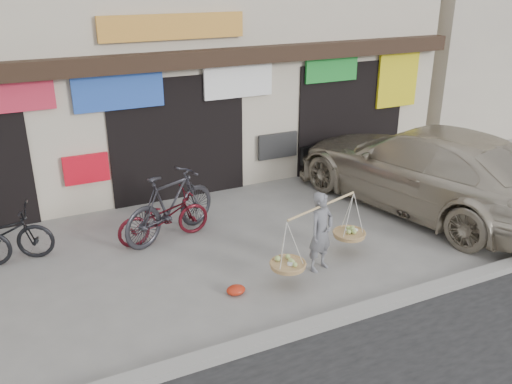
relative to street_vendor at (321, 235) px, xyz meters
name	(u,v)px	position (x,y,z in m)	size (l,w,h in m)	color
ground	(246,267)	(-1.11, 0.59, -0.63)	(70.00, 70.00, 0.00)	gray
kerb	(306,328)	(-1.11, -1.41, -0.57)	(70.00, 0.25, 0.12)	gray
shophouse_block	(137,27)	(-1.11, 7.00, 2.82)	(14.00, 6.32, 7.00)	beige
neighbor_east	(506,17)	(12.39, 7.59, 2.57)	(12.00, 7.00, 6.40)	#BBB09B
street_vendor	(321,235)	(0.00, 0.00, 0.00)	(2.07, 1.05, 1.40)	slate
bike_1	(170,205)	(-1.90, 2.28, 0.02)	(0.61, 2.17, 1.30)	#2E2E33
bike_2	(163,217)	(-2.07, 2.20, -0.16)	(0.62, 1.78, 0.94)	#4E0D15
suv	(424,168)	(3.38, 1.33, 0.25)	(3.71, 6.44, 1.76)	#B6AA93
red_bag	(236,290)	(-1.61, -0.10, -0.56)	(0.31, 0.25, 0.14)	red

